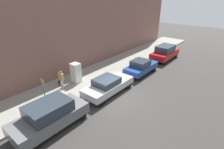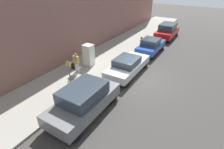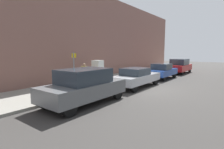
{
  "view_description": "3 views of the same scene",
  "coord_description": "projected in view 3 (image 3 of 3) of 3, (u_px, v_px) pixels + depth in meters",
  "views": [
    {
      "loc": [
        7.3,
        -9.19,
        7.35
      ],
      "look_at": [
        -0.87,
        0.71,
        1.45
      ],
      "focal_mm": 28.0,
      "sensor_mm": 36.0,
      "label": 1
    },
    {
      "loc": [
        4.37,
        -10.73,
        6.72
      ],
      "look_at": [
        -1.14,
        -1.63,
        0.68
      ],
      "focal_mm": 28.0,
      "sensor_mm": 36.0,
      "label": 2
    },
    {
      "loc": [
        5.43,
        -11.09,
        2.56
      ],
      "look_at": [
        -2.15,
        -1.06,
        0.94
      ],
      "focal_mm": 28.0,
      "sensor_mm": 36.0,
      "label": 3
    }
  ],
  "objects": [
    {
      "name": "ground_plane",
      "position": [
        145.0,
        88.0,
        12.35
      ],
      "size": [
        80.0,
        80.0,
        0.0
      ],
      "primitive_type": "plane",
      "color": "#383533"
    },
    {
      "name": "sidewalk_slab",
      "position": [
        102.0,
        82.0,
        14.76
      ],
      "size": [
        4.13,
        44.0,
        0.13
      ],
      "primitive_type": "cube",
      "color": "gray",
      "rests_on": "ground"
    },
    {
      "name": "building_facade_near",
      "position": [
        78.0,
        35.0,
        15.96
      ],
      "size": [
        1.6,
        39.6,
        8.2
      ],
      "primitive_type": "cube",
      "color": "#7F564C",
      "rests_on": "ground"
    },
    {
      "name": "discarded_refrigerator",
      "position": [
        98.0,
        71.0,
        14.47
      ],
      "size": [
        0.77,
        0.69,
        1.76
      ],
      "color": "silver",
      "rests_on": "sidewalk_slab"
    },
    {
      "name": "manhole_cover",
      "position": [
        77.0,
        87.0,
        11.99
      ],
      "size": [
        0.7,
        0.7,
        0.02
      ],
      "primitive_type": "cylinder",
      "color": "#47443F",
      "rests_on": "sidewalk_slab"
    },
    {
      "name": "street_sign_post",
      "position": [
        74.0,
        71.0,
        10.03
      ],
      "size": [
        0.36,
        0.07,
        2.44
      ],
      "color": "slate",
      "rests_on": "sidewalk_slab"
    },
    {
      "name": "fire_hydrant",
      "position": [
        153.0,
        71.0,
        19.18
      ],
      "size": [
        0.22,
        0.22,
        0.8
      ],
      "color": "slate",
      "rests_on": "sidewalk_slab"
    },
    {
      "name": "trash_bag",
      "position": [
        82.0,
        80.0,
        13.92
      ],
      "size": [
        0.49,
        0.49,
        0.49
      ],
      "primitive_type": "sphere",
      "color": "black",
      "rests_on": "sidewalk_slab"
    },
    {
      "name": "pedestrian_standing_near",
      "position": [
        84.0,
        72.0,
        13.2
      ],
      "size": [
        0.46,
        0.22,
        1.59
      ],
      "rotation": [
        0.0,
        0.0,
        1.71
      ],
      "color": "beige",
      "rests_on": "sidewalk_slab"
    },
    {
      "name": "parked_suv_gray",
      "position": [
        84.0,
        86.0,
        8.66
      ],
      "size": [
        1.96,
        4.49,
        1.74
      ],
      "color": "slate",
      "rests_on": "ground"
    },
    {
      "name": "parked_sedan_silver",
      "position": [
        136.0,
        77.0,
        12.82
      ],
      "size": [
        1.79,
        4.55,
        1.41
      ],
      "color": "silver",
      "rests_on": "ground"
    },
    {
      "name": "parked_hatchback_blue",
      "position": [
        162.0,
        71.0,
        16.82
      ],
      "size": [
        1.73,
        4.0,
        1.47
      ],
      "color": "#23479E",
      "rests_on": "ground"
    },
    {
      "name": "parked_suv_red",
      "position": [
        179.0,
        66.0,
        21.24
      ],
      "size": [
        1.88,
        4.55,
        1.74
      ],
      "color": "red",
      "rests_on": "ground"
    }
  ]
}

